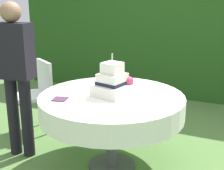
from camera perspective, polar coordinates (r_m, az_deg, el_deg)
name	(u,v)px	position (r m, az deg, el deg)	size (l,w,h in m)	color
ground_plane	(112,166)	(3.19, -0.05, -14.80)	(20.00, 20.00, 0.00)	#547A3D
foliage_hedge	(176,30)	(5.25, 11.77, 10.03)	(5.58, 0.48, 2.22)	#234C19
cake_table	(112,106)	(2.91, -0.06, -3.86)	(1.37, 1.37, 0.75)	#4C4C51
wedding_cake	(113,83)	(2.84, 0.18, 0.35)	(0.36, 0.36, 0.40)	white
serving_plate_near	(94,107)	(2.56, -3.46, -4.08)	(0.12, 0.12, 0.01)	white
serving_plate_far	(145,105)	(2.61, 6.23, -3.75)	(0.10, 0.10, 0.01)	white
serving_plate_left	(97,81)	(3.34, -2.78, 0.76)	(0.12, 0.12, 0.01)	white
napkin_stack	(60,99)	(2.79, -9.68, -2.62)	(0.13, 0.13, 0.01)	#4C2D47
garden_chair	(38,90)	(3.87, -13.70, -0.84)	(0.55, 0.55, 0.89)	white
standing_person	(16,70)	(3.22, -17.50, 2.63)	(0.38, 0.24, 1.60)	black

